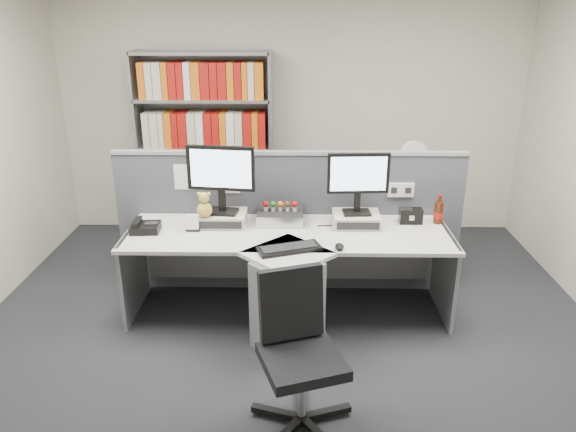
{
  "coord_description": "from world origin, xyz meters",
  "views": [
    {
      "loc": [
        0.07,
        -3.23,
        2.39
      ],
      "look_at": [
        0.0,
        0.65,
        0.92
      ],
      "focal_mm": 34.2,
      "sensor_mm": 36.0,
      "label": 1
    }
  ],
  "objects_px": {
    "speaker": "(411,216)",
    "desk_fan": "(413,159)",
    "monitor_right": "(358,178)",
    "keyboard": "(289,248)",
    "cola_bottle": "(438,212)",
    "monitor_left": "(221,174)",
    "desk_calendar": "(193,224)",
    "office_chair": "(298,347)",
    "desktop_pc": "(280,216)",
    "desk_phone": "(145,227)",
    "shelving_unit": "(206,151)",
    "mouse": "(339,247)",
    "filing_cabinet": "(408,222)",
    "desk": "(288,274)"
  },
  "relations": [
    {
      "from": "desk",
      "to": "shelving_unit",
      "type": "relative_size",
      "value": 1.3
    },
    {
      "from": "desk",
      "to": "speaker",
      "type": "relative_size",
      "value": 13.92
    },
    {
      "from": "desktop_pc",
      "to": "shelving_unit",
      "type": "distance_m",
      "value": 1.64
    },
    {
      "from": "desk_calendar",
      "to": "shelving_unit",
      "type": "relative_size",
      "value": 0.07
    },
    {
      "from": "mouse",
      "to": "speaker",
      "type": "relative_size",
      "value": 0.58
    },
    {
      "from": "desk_phone",
      "to": "office_chair",
      "type": "bearing_deg",
      "value": -46.1
    },
    {
      "from": "speaker",
      "to": "cola_bottle",
      "type": "distance_m",
      "value": 0.23
    },
    {
      "from": "monitor_left",
      "to": "desk_fan",
      "type": "height_order",
      "value": "monitor_left"
    },
    {
      "from": "desk_phone",
      "to": "speaker",
      "type": "bearing_deg",
      "value": 5.92
    },
    {
      "from": "monitor_left",
      "to": "desk",
      "type": "bearing_deg",
      "value": -35.23
    },
    {
      "from": "keyboard",
      "to": "mouse",
      "type": "height_order",
      "value": "mouse"
    },
    {
      "from": "monitor_left",
      "to": "desk_fan",
      "type": "xyz_separation_m",
      "value": [
        1.74,
        1.02,
        -0.14
      ]
    },
    {
      "from": "cola_bottle",
      "to": "office_chair",
      "type": "distance_m",
      "value": 1.92
    },
    {
      "from": "desktop_pc",
      "to": "mouse",
      "type": "distance_m",
      "value": 0.72
    },
    {
      "from": "monitor_right",
      "to": "office_chair",
      "type": "bearing_deg",
      "value": -108.38
    },
    {
      "from": "desk_fan",
      "to": "desktop_pc",
      "type": "bearing_deg",
      "value": -143.34
    },
    {
      "from": "desk_fan",
      "to": "office_chair",
      "type": "relative_size",
      "value": 0.52
    },
    {
      "from": "keyboard",
      "to": "mouse",
      "type": "bearing_deg",
      "value": 4.36
    },
    {
      "from": "desk_phone",
      "to": "shelving_unit",
      "type": "height_order",
      "value": "shelving_unit"
    },
    {
      "from": "speaker",
      "to": "desk_fan",
      "type": "relative_size",
      "value": 0.38
    },
    {
      "from": "keyboard",
      "to": "desk_phone",
      "type": "height_order",
      "value": "desk_phone"
    },
    {
      "from": "monitor_left",
      "to": "shelving_unit",
      "type": "height_order",
      "value": "shelving_unit"
    },
    {
      "from": "shelving_unit",
      "to": "office_chair",
      "type": "xyz_separation_m",
      "value": [
        0.98,
        -2.91,
        -0.47
      ]
    },
    {
      "from": "desktop_pc",
      "to": "mouse",
      "type": "bearing_deg",
      "value": -50.86
    },
    {
      "from": "desk_calendar",
      "to": "speaker",
      "type": "bearing_deg",
      "value": 6.42
    },
    {
      "from": "desktop_pc",
      "to": "speaker",
      "type": "distance_m",
      "value": 1.08
    },
    {
      "from": "monitor_right",
      "to": "speaker",
      "type": "relative_size",
      "value": 2.71
    },
    {
      "from": "desk",
      "to": "monitor_left",
      "type": "bearing_deg",
      "value": 144.77
    },
    {
      "from": "monitor_right",
      "to": "desk_calendar",
      "type": "xyz_separation_m",
      "value": [
        -1.32,
        -0.14,
        -0.35
      ]
    },
    {
      "from": "desk_calendar",
      "to": "filing_cabinet",
      "type": "relative_size",
      "value": 0.19
    },
    {
      "from": "desk_phone",
      "to": "speaker",
      "type": "distance_m",
      "value": 2.17
    },
    {
      "from": "desk_fan",
      "to": "desk_phone",
      "type": "bearing_deg",
      "value": -153.28
    },
    {
      "from": "desk_fan",
      "to": "office_chair",
      "type": "xyz_separation_m",
      "value": [
        -1.12,
        -2.46,
        -0.5
      ]
    },
    {
      "from": "desktop_pc",
      "to": "desk_phone",
      "type": "distance_m",
      "value": 1.1
    },
    {
      "from": "desk",
      "to": "shelving_unit",
      "type": "distance_m",
      "value": 2.12
    },
    {
      "from": "monitor_right",
      "to": "keyboard",
      "type": "xyz_separation_m",
      "value": [
        -0.54,
        -0.52,
        -0.39
      ]
    },
    {
      "from": "cola_bottle",
      "to": "office_chair",
      "type": "relative_size",
      "value": 0.26
    },
    {
      "from": "desktop_pc",
      "to": "office_chair",
      "type": "bearing_deg",
      "value": -84.41
    },
    {
      "from": "desk_phone",
      "to": "desk",
      "type": "bearing_deg",
      "value": -10.69
    },
    {
      "from": "desk",
      "to": "filing_cabinet",
      "type": "height_order",
      "value": "desk"
    },
    {
      "from": "shelving_unit",
      "to": "office_chair",
      "type": "distance_m",
      "value": 3.1
    },
    {
      "from": "shelving_unit",
      "to": "desk_fan",
      "type": "height_order",
      "value": "shelving_unit"
    },
    {
      "from": "keyboard",
      "to": "desk_fan",
      "type": "height_order",
      "value": "desk_fan"
    },
    {
      "from": "filing_cabinet",
      "to": "desk_fan",
      "type": "height_order",
      "value": "desk_fan"
    },
    {
      "from": "shelving_unit",
      "to": "filing_cabinet",
      "type": "height_order",
      "value": "shelving_unit"
    },
    {
      "from": "shelving_unit",
      "to": "desk_fan",
      "type": "bearing_deg",
      "value": -12.08
    },
    {
      "from": "monitor_left",
      "to": "desk_calendar",
      "type": "bearing_deg",
      "value": -147.44
    },
    {
      "from": "cola_bottle",
      "to": "filing_cabinet",
      "type": "distance_m",
      "value": 1.07
    },
    {
      "from": "desktop_pc",
      "to": "shelving_unit",
      "type": "xyz_separation_m",
      "value": [
        -0.83,
        1.39,
        0.21
      ]
    },
    {
      "from": "speaker",
      "to": "cola_bottle",
      "type": "relative_size",
      "value": 0.74
    }
  ]
}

